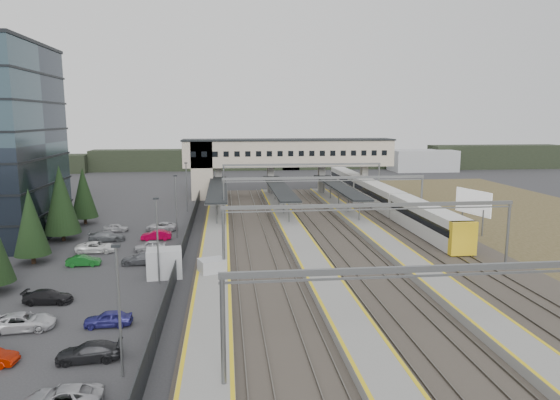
{
  "coord_description": "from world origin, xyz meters",
  "views": [
    {
      "loc": [
        -1.73,
        -53.37,
        15.2
      ],
      "look_at": [
        5.72,
        14.0,
        4.0
      ],
      "focal_mm": 32.0,
      "sensor_mm": 36.0,
      "label": 1
    }
  ],
  "objects": [
    {
      "name": "relay_cabin_near",
      "position": [
        -7.72,
        -6.05,
        1.37
      ],
      "size": [
        3.54,
        2.76,
        2.75
      ],
      "color": "#A3A5A8",
      "rests_on": "ground"
    },
    {
      "name": "ground",
      "position": [
        0.0,
        0.0,
        0.0
      ],
      "size": [
        220.0,
        220.0,
        0.0
      ],
      "primitive_type": "plane",
      "color": "#2B2B2D",
      "rests_on": "ground"
    },
    {
      "name": "treeline_far",
      "position": [
        23.81,
        92.28,
        2.95
      ],
      "size": [
        170.0,
        19.0,
        7.0
      ],
      "color": "black",
      "rests_on": "ground"
    },
    {
      "name": "train",
      "position": [
        24.0,
        27.63,
        2.13
      ],
      "size": [
        2.97,
        62.12,
        3.74
      ],
      "color": "silver",
      "rests_on": "ground"
    },
    {
      "name": "canopies",
      "position": [
        7.0,
        27.0,
        3.92
      ],
      "size": [
        23.1,
        30.0,
        3.28
      ],
      "color": "black",
      "rests_on": "ground"
    },
    {
      "name": "footbridge",
      "position": [
        7.7,
        42.0,
        7.93
      ],
      "size": [
        40.4,
        6.4,
        11.2
      ],
      "color": "#AA9F88",
      "rests_on": "ground"
    },
    {
      "name": "conifer_row",
      "position": [
        -22.0,
        -3.86,
        4.84
      ],
      "size": [
        4.42,
        49.82,
        9.5
      ],
      "color": "black",
      "rests_on": "ground"
    },
    {
      "name": "lampposts",
      "position": [
        -8.0,
        1.25,
        4.34
      ],
      "size": [
        0.5,
        53.25,
        8.07
      ],
      "color": "slate",
      "rests_on": "ground"
    },
    {
      "name": "car_park",
      "position": [
        -13.66,
        -6.25,
        0.6
      ],
      "size": [
        10.56,
        44.58,
        1.29
      ],
      "color": "silver",
      "rests_on": "ground"
    },
    {
      "name": "rail_corridor",
      "position": [
        9.34,
        5.0,
        0.29
      ],
      "size": [
        34.0,
        90.0,
        0.92
      ],
      "color": "#363028",
      "rests_on": "ground"
    },
    {
      "name": "gantries",
      "position": [
        12.0,
        3.0,
        6.0
      ],
      "size": [
        28.4,
        62.28,
        7.17
      ],
      "color": "slate",
      "rests_on": "ground"
    },
    {
      "name": "fence",
      "position": [
        -6.5,
        5.0,
        1.0
      ],
      "size": [
        0.08,
        90.0,
        2.0
      ],
      "color": "#26282B",
      "rests_on": "ground"
    },
    {
      "name": "billboard",
      "position": [
        31.18,
        9.06,
        3.88
      ],
      "size": [
        1.76,
        6.42,
        5.71
      ],
      "color": "slate",
      "rests_on": "ground"
    },
    {
      "name": "relay_cabin_far",
      "position": [
        -3.12,
        -7.79,
        1.06
      ],
      "size": [
        2.83,
        2.6,
        2.12
      ],
      "color": "#A3A5A8",
      "rests_on": "ground"
    }
  ]
}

